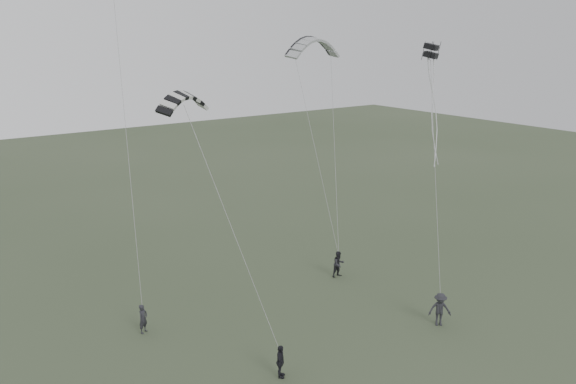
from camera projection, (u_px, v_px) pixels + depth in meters
ground at (337, 352)px, 25.96m from camera, size 140.00×140.00×0.00m
flyer_left at (143, 319)px, 27.50m from camera, size 0.65×0.58×1.48m
flyer_right at (339, 264)px, 33.92m from camera, size 0.80×0.63×1.62m
flyer_center at (280, 362)px, 23.87m from camera, size 0.86×0.89×1.49m
flyer_far at (440, 309)px, 28.17m from camera, size 1.29×1.19×1.74m
kite_pale_large at (314, 39)px, 37.19m from camera, size 4.56×1.97×1.93m
kite_striped at (183, 95)px, 22.90m from camera, size 2.79×1.98×1.23m
kite_box at (431, 51)px, 31.04m from camera, size 0.96×1.03×0.87m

